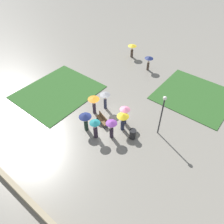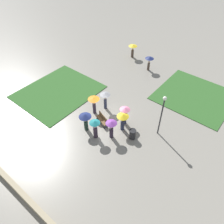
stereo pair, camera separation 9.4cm
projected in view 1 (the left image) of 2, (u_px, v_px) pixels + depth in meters
name	position (u px, v px, depth m)	size (l,w,h in m)	color
ground_plane	(106.00, 121.00, 20.59)	(90.00, 90.00, 0.00)	gray
lawn_patch_near	(58.00, 92.00, 23.80)	(7.11, 8.20, 0.06)	#2D5B26
lawn_patch_far	(194.00, 95.00, 23.35)	(7.39, 7.12, 0.06)	#2D5B26
parapet_wall	(20.00, 192.00, 15.08)	(45.00, 0.35, 0.71)	tan
park_bench	(103.00, 119.00, 20.09)	(1.61, 0.90, 0.90)	brown
lamp_post	(162.00, 111.00, 17.68)	(0.32, 0.32, 4.16)	#2D2D30
trash_bin	(133.00, 134.00, 18.77)	(0.59, 0.59, 0.96)	#232326
crowd_person_orange	(94.00, 102.00, 20.43)	(1.10, 1.10, 1.94)	#2D2333
crowd_person_purple	(111.00, 127.00, 18.31)	(0.97, 0.97, 1.89)	#2D2333
crowd_person_grey	(105.00, 97.00, 20.94)	(1.01, 1.01, 1.93)	#282D47
crowd_person_teal	(95.00, 127.00, 18.33)	(0.92, 0.92, 1.94)	#2D2333
crowd_person_navy	(85.00, 119.00, 18.89)	(1.11, 1.11, 1.86)	#1E3328
crowd_person_pink	(125.00, 113.00, 19.54)	(0.94, 0.94, 1.94)	#282D47
crowd_person_yellow	(123.00, 118.00, 18.89)	(1.06, 1.06, 1.88)	#282D47
lone_walker_far_path	(149.00, 60.00, 26.22)	(1.04, 1.04, 1.76)	#47382D
lone_walker_mid_plaza	(132.00, 48.00, 28.57)	(1.13, 1.13, 1.77)	#47382D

